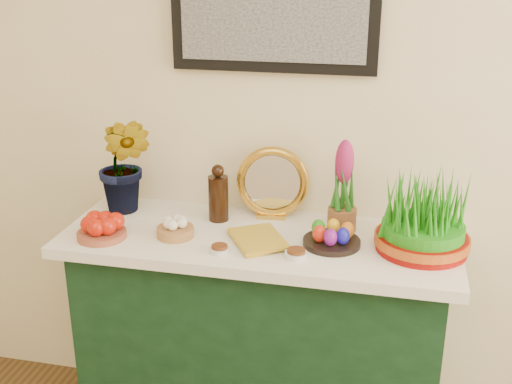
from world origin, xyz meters
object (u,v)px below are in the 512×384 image
at_px(sideboard, 259,345).
at_px(mirror, 273,183).
at_px(book, 236,242).
at_px(hyacinth_green, 124,149).
at_px(wheatgrass_sabzeh, 424,219).

xyz_separation_m(sideboard, mirror, (0.01, 0.18, 0.60)).
distance_m(sideboard, mirror, 0.62).
relative_size(mirror, book, 1.29).
distance_m(sideboard, hyacinth_green, 0.90).
bearing_deg(book, wheatgrass_sabzeh, -21.40).
bearing_deg(wheatgrass_sabzeh, hyacinth_green, 174.51).
height_order(sideboard, hyacinth_green, hyacinth_green).
relative_size(sideboard, hyacinth_green, 2.59).
bearing_deg(hyacinth_green, mirror, 12.44).
bearing_deg(book, mirror, 45.10).
bearing_deg(book, sideboard, 31.17).
relative_size(sideboard, book, 6.01).
xyz_separation_m(mirror, book, (-0.07, -0.29, -0.12)).
bearing_deg(wheatgrass_sabzeh, mirror, 161.71).
bearing_deg(sideboard, mirror, 86.07).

